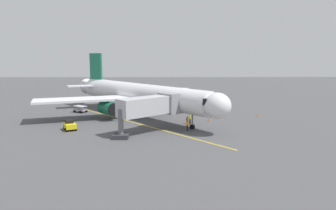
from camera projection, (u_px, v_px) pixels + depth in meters
ground_plane at (130, 115)px, 57.49m from camera, size 220.00×220.00×0.00m
apron_lead_in_line at (136, 123)px, 50.65m from camera, size 26.31×30.44×0.01m
airplane at (138, 94)px, 56.17m from camera, size 32.36×33.63×11.50m
jet_bridge at (154, 106)px, 44.34m from camera, size 9.92×9.01×5.40m
ground_crew_marshaller at (187, 122)px, 47.54m from camera, size 0.35×0.45×1.71m
ground_crew_wing_walker at (188, 125)px, 44.97m from camera, size 0.41×0.27×1.71m
ground_crew_loader at (190, 119)px, 49.71m from camera, size 0.32×0.44×1.71m
baggage_cart_near_nose at (80, 109)px, 60.36m from camera, size 2.94×2.62×1.27m
tug_portside at (164, 100)px, 72.34m from camera, size 2.72×2.33×1.50m
tug_starboard_side at (70, 125)px, 45.76m from camera, size 2.40×2.73×1.50m
safety_cone_nose_left at (218, 118)px, 53.70m from camera, size 0.32×0.32×0.55m
safety_cone_nose_right at (258, 115)px, 56.22m from camera, size 0.32×0.32×0.55m
safety_cone_wing_port at (209, 119)px, 52.60m from camera, size 0.32×0.32×0.55m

